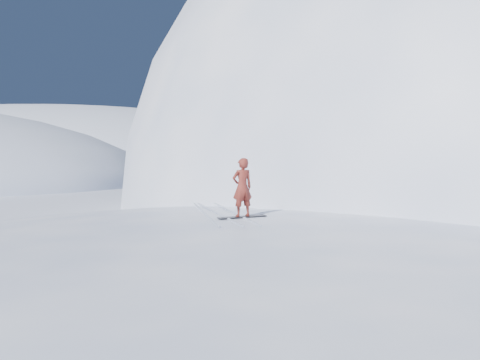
% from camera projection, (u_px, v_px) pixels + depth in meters
% --- Properties ---
extents(ground, '(400.00, 400.00, 0.00)m').
position_uv_depth(ground, '(256.00, 343.00, 9.76)').
color(ground, white).
rests_on(ground, ground).
extents(near_ridge, '(36.00, 28.00, 4.80)m').
position_uv_depth(near_ridge, '(279.00, 299.00, 12.82)').
color(near_ridge, white).
rests_on(near_ridge, ground).
extents(summit_peak, '(60.00, 56.00, 56.00)m').
position_uv_depth(summit_peak, '(475.00, 206.00, 37.19)').
color(summit_peak, white).
rests_on(summit_peak, ground).
extents(peak_shoulder, '(28.00, 24.00, 18.00)m').
position_uv_depth(peak_shoulder, '(366.00, 217.00, 30.38)').
color(peak_shoulder, white).
rests_on(peak_shoulder, ground).
extents(far_ridge_c, '(140.00, 90.00, 36.00)m').
position_uv_depth(far_ridge_c, '(67.00, 173.00, 116.55)').
color(far_ridge_c, white).
rests_on(far_ridge_c, ground).
extents(wind_bumps, '(16.00, 14.40, 1.00)m').
position_uv_depth(wind_bumps, '(228.00, 311.00, 11.83)').
color(wind_bumps, white).
rests_on(wind_bumps, ground).
extents(snowboard, '(1.58, 0.86, 0.03)m').
position_uv_depth(snowboard, '(242.00, 217.00, 13.18)').
color(snowboard, black).
rests_on(snowboard, near_ridge).
extents(snowboarder, '(0.77, 0.64, 1.80)m').
position_uv_depth(snowboarder, '(242.00, 187.00, 13.14)').
color(snowboarder, maroon).
rests_on(snowboarder, snowboard).
extents(board_tracks, '(2.08, 5.94, 0.04)m').
position_uv_depth(board_tracks, '(218.00, 212.00, 14.30)').
color(board_tracks, silver).
rests_on(board_tracks, ground).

